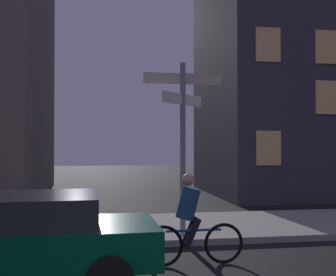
# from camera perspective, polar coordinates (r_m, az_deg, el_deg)

# --- Properties ---
(sidewalk_kerb) EXTENTS (40.00, 3.37, 0.14)m
(sidewalk_kerb) POSITION_cam_1_polar(r_m,az_deg,el_deg) (10.42, -7.50, -12.23)
(sidewalk_kerb) COLOR #9E9991
(sidewalk_kerb) RESTS_ON ground_plane
(signpost) EXTENTS (1.73, 1.07, 3.77)m
(signpost) POSITION_cam_1_polar(r_m,az_deg,el_deg) (9.13, 2.03, 1.00)
(signpost) COLOR gray
(signpost) RESTS_ON sidewalk_kerb
(car_near_left) EXTENTS (4.50, 2.00, 1.37)m
(car_near_left) POSITION_cam_1_polar(r_m,az_deg,el_deg) (6.71, -20.38, -12.72)
(car_near_left) COLOR #05472D
(car_near_left) RESTS_ON ground_plane
(cyclist) EXTENTS (1.82, 0.33, 1.61)m
(cyclist) POSITION_cam_1_polar(r_m,az_deg,el_deg) (7.48, 3.14, -11.45)
(cyclist) COLOR black
(cyclist) RESTS_ON ground_plane
(building_right_block) EXTENTS (11.13, 6.83, 13.84)m
(building_right_block) POSITION_cam_1_polar(r_m,az_deg,el_deg) (20.58, 21.44, 12.63)
(building_right_block) COLOR #383842
(building_right_block) RESTS_ON ground_plane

